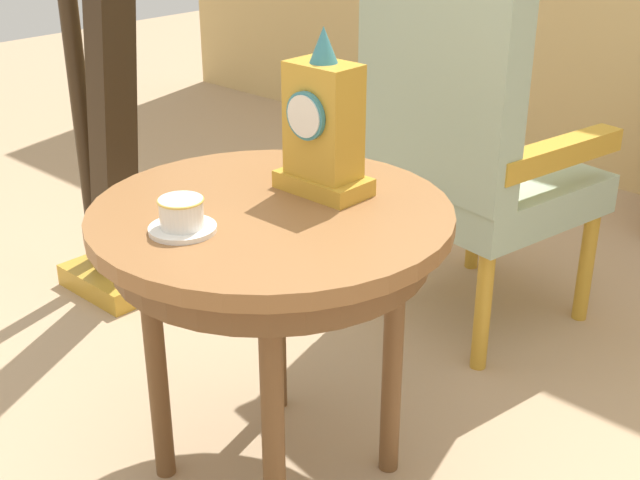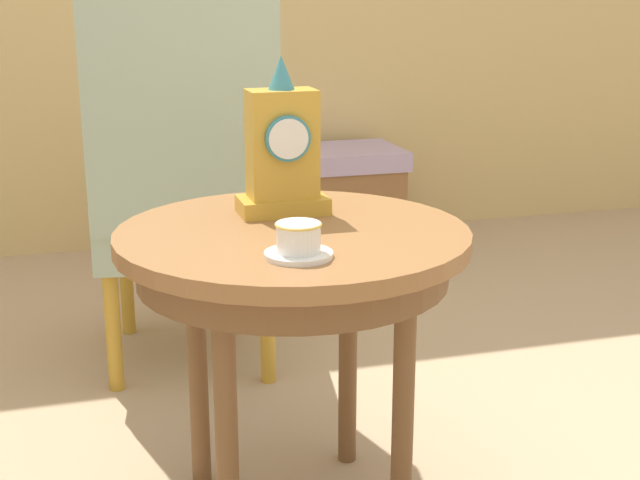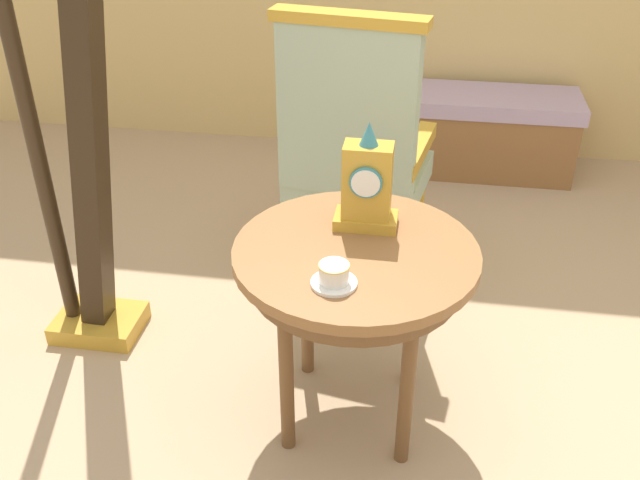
{
  "view_description": "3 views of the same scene",
  "coord_description": "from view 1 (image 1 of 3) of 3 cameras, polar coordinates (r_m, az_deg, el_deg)",
  "views": [
    {
      "loc": [
        1.03,
        -1.07,
        1.28
      ],
      "look_at": [
        -0.03,
        0.06,
        0.57
      ],
      "focal_mm": 47.71,
      "sensor_mm": 36.0,
      "label": 1
    },
    {
      "loc": [
        -0.53,
        -1.71,
        1.12
      ],
      "look_at": [
        -0.02,
        0.06,
        0.6
      ],
      "focal_mm": 50.63,
      "sensor_mm": 36.0,
      "label": 2
    },
    {
      "loc": [
        0.07,
        -1.73,
        1.73
      ],
      "look_at": [
        -0.19,
        -0.06,
        0.69
      ],
      "focal_mm": 39.61,
      "sensor_mm": 36.0,
      "label": 3
    }
  ],
  "objects": [
    {
      "name": "armchair",
      "position": [
        2.35,
        9.68,
        7.2
      ],
      "size": [
        0.62,
        0.61,
        1.14
      ],
      "color": "#9EB299",
      "rests_on": "ground"
    },
    {
      "name": "side_table",
      "position": [
        1.7,
        -3.25,
        -0.22
      ],
      "size": [
        0.72,
        0.72,
        0.64
      ],
      "color": "brown",
      "rests_on": "ground"
    },
    {
      "name": "mantel_clock",
      "position": [
        1.71,
        0.2,
        7.51
      ],
      "size": [
        0.19,
        0.11,
        0.34
      ],
      "color": "gold",
      "rests_on": "side_table"
    },
    {
      "name": "harp",
      "position": [
        2.54,
        -14.54,
        11.62
      ],
      "size": [
        0.4,
        0.24,
        1.83
      ],
      "color": "gold",
      "rests_on": "ground"
    },
    {
      "name": "teacup_left",
      "position": [
        1.57,
        -9.26,
        1.57
      ],
      "size": [
        0.13,
        0.13,
        0.06
      ],
      "color": "white",
      "rests_on": "side_table"
    }
  ]
}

